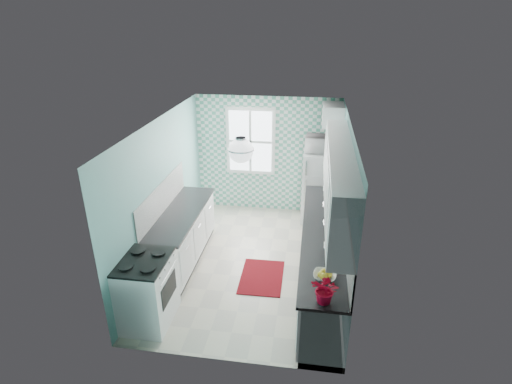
# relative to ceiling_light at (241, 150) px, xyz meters

# --- Properties ---
(floor) EXTENTS (3.00, 4.40, 0.02)m
(floor) POSITION_rel_ceiling_light_xyz_m (0.00, 0.80, -2.33)
(floor) COLOR beige
(floor) RESTS_ON ground
(ceiling) EXTENTS (3.00, 4.40, 0.02)m
(ceiling) POSITION_rel_ceiling_light_xyz_m (0.00, 0.80, 0.19)
(ceiling) COLOR white
(ceiling) RESTS_ON wall_back
(wall_back) EXTENTS (3.00, 0.02, 2.50)m
(wall_back) POSITION_rel_ceiling_light_xyz_m (0.00, 3.01, -1.07)
(wall_back) COLOR #6FAFAA
(wall_back) RESTS_ON floor
(wall_front) EXTENTS (3.00, 0.02, 2.50)m
(wall_front) POSITION_rel_ceiling_light_xyz_m (0.00, -1.41, -1.07)
(wall_front) COLOR #6FAFAA
(wall_front) RESTS_ON floor
(wall_left) EXTENTS (0.02, 4.40, 2.50)m
(wall_left) POSITION_rel_ceiling_light_xyz_m (-1.51, 0.80, -1.07)
(wall_left) COLOR #6FAFAA
(wall_left) RESTS_ON floor
(wall_right) EXTENTS (0.02, 4.40, 2.50)m
(wall_right) POSITION_rel_ceiling_light_xyz_m (1.51, 0.80, -1.07)
(wall_right) COLOR #6FAFAA
(wall_right) RESTS_ON floor
(accent_wall) EXTENTS (3.00, 0.01, 2.50)m
(accent_wall) POSITION_rel_ceiling_light_xyz_m (0.00, 2.99, -1.07)
(accent_wall) COLOR #53A68C
(accent_wall) RESTS_ON wall_back
(window) EXTENTS (1.04, 0.05, 1.44)m
(window) POSITION_rel_ceiling_light_xyz_m (-0.35, 2.96, -0.77)
(window) COLOR white
(window) RESTS_ON wall_back
(backsplash_right) EXTENTS (0.02, 3.60, 0.51)m
(backsplash_right) POSITION_rel_ceiling_light_xyz_m (1.49, 0.40, -1.13)
(backsplash_right) COLOR white
(backsplash_right) RESTS_ON wall_right
(backsplash_left) EXTENTS (0.02, 2.15, 0.51)m
(backsplash_left) POSITION_rel_ceiling_light_xyz_m (-1.49, 0.73, -1.13)
(backsplash_left) COLOR white
(backsplash_left) RESTS_ON wall_left
(upper_cabinets_right) EXTENTS (0.33, 3.20, 0.90)m
(upper_cabinets_right) POSITION_rel_ceiling_light_xyz_m (1.33, 0.20, -0.42)
(upper_cabinets_right) COLOR white
(upper_cabinets_right) RESTS_ON wall_right
(upper_cabinet_fridge) EXTENTS (0.40, 0.74, 0.40)m
(upper_cabinet_fridge) POSITION_rel_ceiling_light_xyz_m (1.30, 2.63, -0.07)
(upper_cabinet_fridge) COLOR white
(upper_cabinet_fridge) RESTS_ON wall_right
(ceiling_light) EXTENTS (0.34, 0.34, 0.35)m
(ceiling_light) POSITION_rel_ceiling_light_xyz_m (0.00, 0.00, 0.00)
(ceiling_light) COLOR silver
(ceiling_light) RESTS_ON ceiling
(base_cabinets_right) EXTENTS (0.60, 3.60, 0.90)m
(base_cabinets_right) POSITION_rel_ceiling_light_xyz_m (1.20, 0.40, -1.87)
(base_cabinets_right) COLOR white
(base_cabinets_right) RESTS_ON floor
(countertop_right) EXTENTS (0.63, 3.60, 0.04)m
(countertop_right) POSITION_rel_ceiling_light_xyz_m (1.19, 0.40, -1.40)
(countertop_right) COLOR black
(countertop_right) RESTS_ON base_cabinets_right
(base_cabinets_left) EXTENTS (0.60, 2.15, 0.90)m
(base_cabinets_left) POSITION_rel_ceiling_light_xyz_m (-1.20, 0.73, -1.87)
(base_cabinets_left) COLOR white
(base_cabinets_left) RESTS_ON floor
(countertop_left) EXTENTS (0.63, 2.15, 0.04)m
(countertop_left) POSITION_rel_ceiling_light_xyz_m (-1.19, 0.73, -1.40)
(countertop_left) COLOR black
(countertop_left) RESTS_ON base_cabinets_left
(fridge) EXTENTS (0.65, 0.65, 1.50)m
(fridge) POSITION_rel_ceiling_light_xyz_m (1.11, 2.60, -1.57)
(fridge) COLOR silver
(fridge) RESTS_ON floor
(stove) EXTENTS (0.65, 0.81, 0.98)m
(stove) POSITION_rel_ceiling_light_xyz_m (-1.20, -0.82, -1.81)
(stove) COLOR silver
(stove) RESTS_ON floor
(sink) EXTENTS (0.57, 0.48, 0.53)m
(sink) POSITION_rel_ceiling_light_xyz_m (1.20, 1.21, -1.39)
(sink) COLOR silver
(sink) RESTS_ON countertop_right
(rug) EXTENTS (0.71, 1.00, 0.02)m
(rug) POSITION_rel_ceiling_light_xyz_m (0.24, 0.39, -2.32)
(rug) COLOR maroon
(rug) RESTS_ON floor
(dish_towel) EXTENTS (0.10, 0.20, 0.31)m
(dish_towel) POSITION_rel_ceiling_light_xyz_m (0.89, 1.59, -1.84)
(dish_towel) COLOR #5DB6A5
(dish_towel) RESTS_ON base_cabinets_right
(fruit_bowl) EXTENTS (0.32, 0.32, 0.07)m
(fruit_bowl) POSITION_rel_ceiling_light_xyz_m (1.20, -0.79, -1.35)
(fruit_bowl) COLOR white
(fruit_bowl) RESTS_ON countertop_right
(potted_plant) EXTENTS (0.40, 0.38, 0.36)m
(potted_plant) POSITION_rel_ceiling_light_xyz_m (1.20, -1.26, -1.20)
(potted_plant) COLOR #A7182C
(potted_plant) RESTS_ON countertop_right
(soap_bottle) EXTENTS (0.10, 0.10, 0.18)m
(soap_bottle) POSITION_rel_ceiling_light_xyz_m (1.25, 1.79, -1.29)
(soap_bottle) COLOR #8D9EAC
(soap_bottle) RESTS_ON countertop_right
(microwave) EXTENTS (0.62, 0.44, 0.33)m
(microwave) POSITION_rel_ceiling_light_xyz_m (1.11, 2.60, -0.66)
(microwave) COLOR white
(microwave) RESTS_ON fridge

